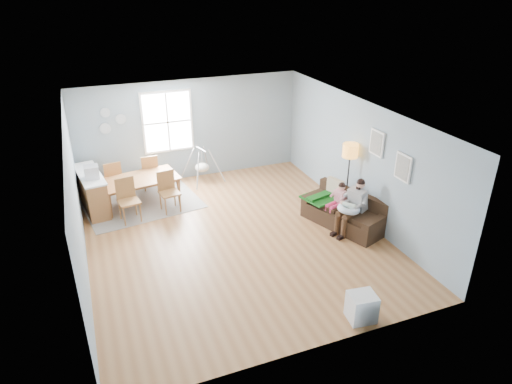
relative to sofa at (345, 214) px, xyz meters
name	(u,v)px	position (x,y,z in m)	size (l,w,h in m)	color
room	(232,129)	(-2.50, 0.39, 2.15)	(8.40, 9.40, 3.90)	#9B6137
window	(167,122)	(-3.10, 3.86, 1.38)	(1.32, 0.08, 1.62)	white
pictures	(389,155)	(0.46, -0.66, 1.58)	(0.05, 1.34, 0.74)	white
wall_plates	(110,121)	(-4.50, 3.86, 1.56)	(0.67, 0.02, 0.66)	#A7BBC9
sofa	(345,214)	(0.00, 0.00, 0.00)	(1.39, 2.04, 0.76)	black
green_throw	(322,197)	(-0.28, 0.56, 0.22)	(0.86, 0.68, 0.04)	#166317
beige_pillow	(335,188)	(0.02, 0.53, 0.41)	(0.12, 0.43, 0.43)	#B9AD8D
father	(353,205)	(-0.02, -0.29, 0.37)	(0.88, 0.57, 1.20)	gray
nursing_pillow	(349,209)	(-0.15, -0.34, 0.32)	(0.49, 0.49, 0.13)	#CAE6FD
infant	(348,205)	(-0.17, -0.31, 0.40)	(0.26, 0.33, 0.13)	silver
toddler	(338,197)	(-0.12, 0.14, 0.38)	(0.53, 0.36, 0.79)	white
floor_lamp	(350,157)	(0.30, 0.48, 1.16)	(0.35, 0.35, 1.72)	black
storage_cube	(361,307)	(-1.42, -2.81, -0.03)	(0.48, 0.44, 0.48)	white
rug	(142,203)	(-4.10, 2.74, -0.26)	(2.67, 2.03, 0.01)	gray
dining_table	(141,191)	(-4.10, 2.74, 0.06)	(1.86, 1.04, 0.65)	brown
chair_sw	(127,197)	(-4.48, 2.02, 0.31)	(0.52, 0.52, 1.01)	brown
chair_se	(168,188)	(-3.53, 2.16, 0.29)	(0.50, 0.50, 0.97)	brown
chair_nw	(113,177)	(-4.67, 3.32, 0.29)	(0.50, 0.50, 0.97)	brown
chair_ne	(150,170)	(-3.74, 3.47, 0.28)	(0.44, 0.44, 0.96)	brown
counter	(92,191)	(-5.20, 2.87, 0.20)	(0.70, 1.70, 0.92)	brown
monitor	(91,172)	(-5.15, 2.56, 0.80)	(0.32, 0.30, 0.30)	silver
baby_swing	(202,167)	(-2.34, 3.49, 0.15)	(1.11, 1.12, 0.93)	silver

